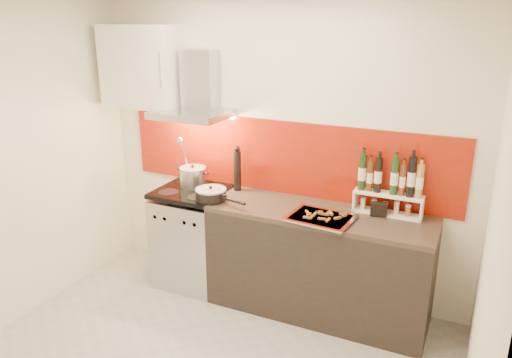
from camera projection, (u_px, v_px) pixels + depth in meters
The scene contains 15 objects.
back_wall at pixel (278, 148), 4.30m from camera, with size 3.40×0.02×2.60m, color silver.
left_wall at pixel (0, 166), 3.77m from camera, with size 0.02×2.80×2.60m, color silver.
right_wall at pixel (491, 253), 2.41m from camera, with size 0.02×2.80×2.60m, color silver.
backsplash at pixel (283, 157), 4.29m from camera, with size 3.00×0.02×0.64m, color maroon.
range_stove at pixel (194, 237), 4.59m from camera, with size 0.60×0.60×0.91m.
counter at pixel (319, 262), 4.11m from camera, with size 1.80×0.60×0.90m.
range_hood at pixel (197, 93), 4.30m from camera, with size 0.62×0.50×0.61m.
upper_cabinet at pixel (142, 66), 4.44m from camera, with size 0.70×0.35×0.72m, color #EFE5D0.
stock_pot at pixel (193, 177), 4.50m from camera, with size 0.24×0.24×0.20m.
saute_pan at pixel (211, 194), 4.18m from camera, with size 0.50×0.26×0.12m.
utensil_jar at pixel (185, 172), 4.50m from camera, with size 0.10×0.15×0.47m.
pepper_mill at pixel (237, 169), 4.39m from camera, with size 0.06×0.06×0.41m.
step_shelf at pixel (390, 187), 3.85m from camera, with size 0.53×0.15×0.49m.
caddy_box at pixel (379, 209), 3.86m from camera, with size 0.13×0.05×0.11m, color black.
baking_tray at pixel (321, 218), 3.81m from camera, with size 0.52×0.41×0.03m.
Camera 1 is at (1.59, -2.45, 2.41)m, focal length 35.00 mm.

